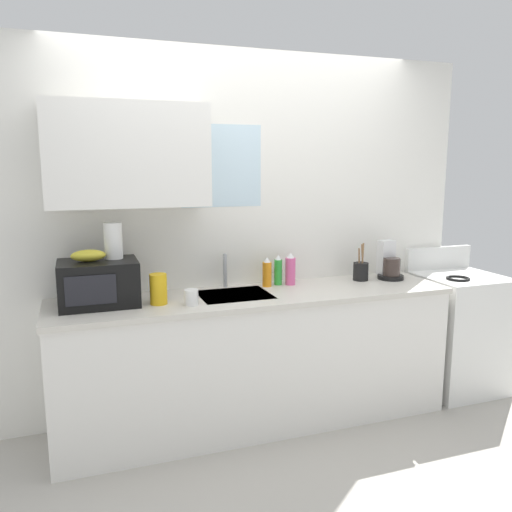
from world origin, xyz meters
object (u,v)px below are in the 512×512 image
(cereal_canister, at_px, (158,289))
(utensil_crock, at_px, (361,271))
(microwave, at_px, (99,283))
(stove_range, at_px, (457,331))
(banana_bunch, at_px, (88,256))
(dish_soap_bottle_pink, at_px, (290,270))
(paper_towel_roll, at_px, (113,241))
(dish_soap_bottle_orange, at_px, (267,273))
(dish_soap_bottle_green, at_px, (278,271))
(mug_white, at_px, (191,297))
(coffee_maker, at_px, (389,264))

(cereal_canister, xyz_separation_m, utensil_crock, (1.50, 0.17, -0.02))
(microwave, xyz_separation_m, utensil_crock, (1.84, 0.07, -0.07))
(stove_range, relative_size, banana_bunch, 5.40)
(banana_bunch, height_order, dish_soap_bottle_pink, banana_bunch)
(stove_range, distance_m, paper_towel_roll, 2.68)
(microwave, height_order, paper_towel_roll, paper_towel_roll)
(paper_towel_roll, bearing_deg, dish_soap_bottle_orange, 3.61)
(stove_range, bearing_deg, utensil_crock, 171.83)
(dish_soap_bottle_orange, height_order, dish_soap_bottle_green, dish_soap_bottle_green)
(microwave, relative_size, banana_bunch, 2.30)
(dish_soap_bottle_pink, bearing_deg, dish_soap_bottle_orange, 179.61)
(dish_soap_bottle_green, xyz_separation_m, cereal_canister, (-0.87, -0.24, -0.01))
(microwave, bearing_deg, cereal_canister, -16.13)
(microwave, bearing_deg, paper_towel_roll, 27.17)
(dish_soap_bottle_orange, distance_m, dish_soap_bottle_pink, 0.18)
(banana_bunch, height_order, mug_white, banana_bunch)
(banana_bunch, distance_m, dish_soap_bottle_green, 1.29)
(dish_soap_bottle_green, bearing_deg, utensil_crock, -6.35)
(stove_range, bearing_deg, mug_white, -176.14)
(cereal_canister, bearing_deg, paper_towel_roll, 147.99)
(coffee_maker, bearing_deg, dish_soap_bottle_pink, 175.92)
(utensil_crock, bearing_deg, coffee_maker, -2.85)
(paper_towel_roll, relative_size, dish_soap_bottle_pink, 0.97)
(dish_soap_bottle_green, bearing_deg, banana_bunch, -173.73)
(paper_towel_roll, relative_size, mug_white, 2.32)
(coffee_maker, distance_m, utensil_crock, 0.23)
(banana_bunch, bearing_deg, utensil_crock, 2.12)
(microwave, relative_size, utensil_crock, 1.65)
(microwave, height_order, utensil_crock, utensil_crock)
(coffee_maker, height_order, dish_soap_bottle_pink, coffee_maker)
(paper_towel_roll, xyz_separation_m, mug_white, (0.42, -0.24, -0.33))
(dish_soap_bottle_orange, relative_size, dish_soap_bottle_green, 0.97)
(dish_soap_bottle_orange, xyz_separation_m, cereal_canister, (-0.78, -0.21, -0.00))
(dish_soap_bottle_green, bearing_deg, microwave, -173.40)
(stove_range, distance_m, mug_white, 2.18)
(coffee_maker, bearing_deg, stove_range, -10.25)
(coffee_maker, relative_size, utensil_crock, 1.00)
(stove_range, height_order, cereal_canister, cereal_canister)
(coffee_maker, height_order, mug_white, coffee_maker)
(coffee_maker, bearing_deg, dish_soap_bottle_green, 174.59)
(microwave, relative_size, paper_towel_roll, 2.09)
(dish_soap_bottle_green, distance_m, utensil_crock, 0.63)
(cereal_canister, distance_m, utensil_crock, 1.51)
(mug_white, relative_size, utensil_crock, 0.34)
(stove_range, xyz_separation_m, coffee_maker, (-0.58, 0.10, 0.55))
(banana_bunch, distance_m, coffee_maker, 2.13)
(dish_soap_bottle_orange, xyz_separation_m, dish_soap_bottle_green, (0.09, 0.02, 0.00))
(banana_bunch, xyz_separation_m, paper_towel_roll, (0.15, 0.05, 0.08))
(dish_soap_bottle_orange, distance_m, mug_white, 0.67)
(utensil_crock, bearing_deg, dish_soap_bottle_pink, 175.40)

